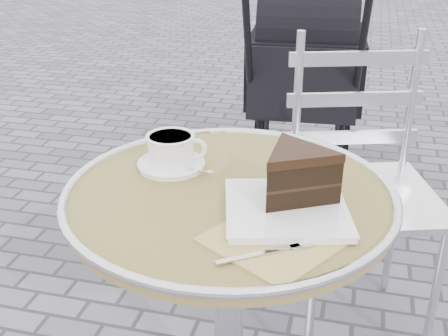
% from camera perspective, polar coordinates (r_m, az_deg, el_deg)
% --- Properties ---
extents(cafe_table, '(0.72, 0.72, 0.74)m').
position_cam_1_polar(cafe_table, '(1.29, 0.53, -8.80)').
color(cafe_table, silver).
rests_on(cafe_table, ground).
extents(cappuccino_set, '(0.18, 0.15, 0.08)m').
position_cam_1_polar(cappuccino_set, '(1.30, -5.32, 1.53)').
color(cappuccino_set, white).
rests_on(cappuccino_set, cafe_table).
extents(cake_plate_set, '(0.29, 0.39, 0.13)m').
position_cam_1_polar(cake_plate_set, '(1.12, 7.12, -1.48)').
color(cake_plate_set, tan).
rests_on(cake_plate_set, cafe_table).
extents(bistro_chair, '(0.54, 0.54, 0.95)m').
position_cam_1_polar(bistro_chair, '(1.78, 13.43, 1.46)').
color(bistro_chair, silver).
rests_on(bistro_chair, ground).
extents(baby_stroller, '(0.59, 1.13, 1.14)m').
position_cam_1_polar(baby_stroller, '(2.80, 8.17, 8.92)').
color(baby_stroller, black).
rests_on(baby_stroller, ground).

